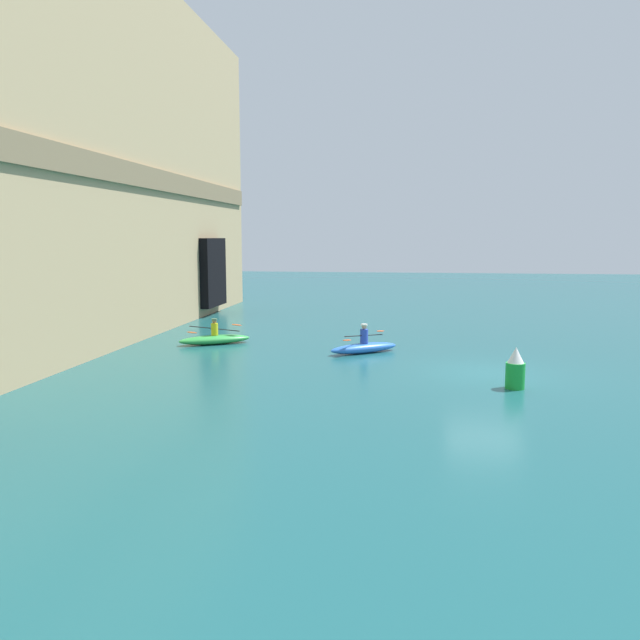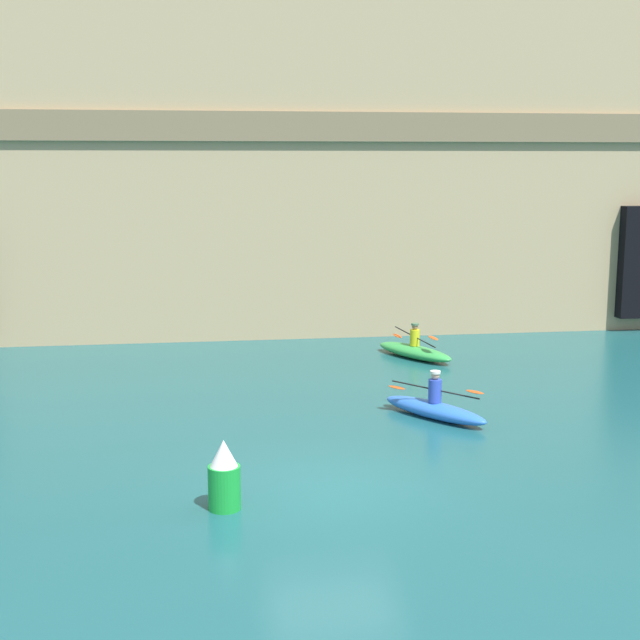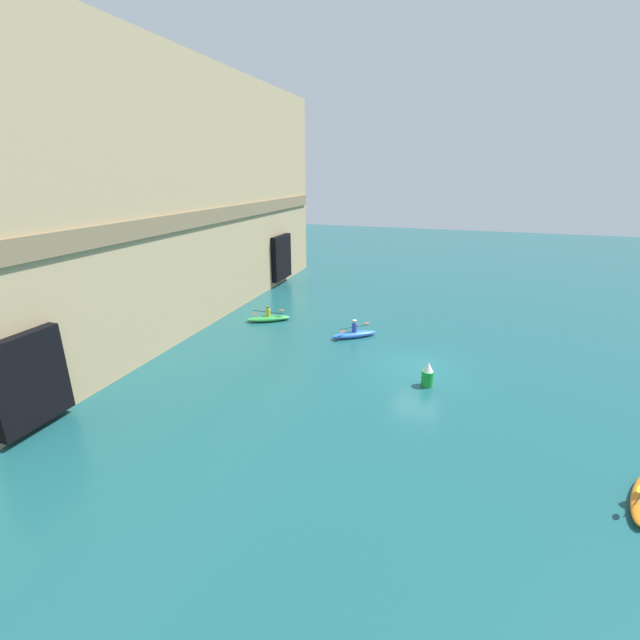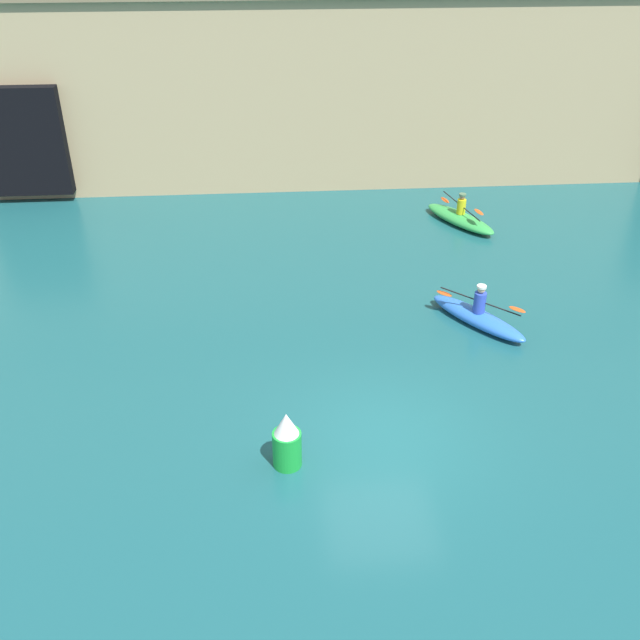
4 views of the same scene
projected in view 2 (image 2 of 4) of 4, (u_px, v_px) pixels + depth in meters
name	position (u px, v px, depth m)	size (l,w,h in m)	color
ground_plane	(333.00, 490.00, 16.75)	(120.00, 120.00, 0.00)	#195156
cliff_bluff	(307.00, 100.00, 32.79)	(39.95, 7.24, 16.64)	tan
kayak_green	(415.00, 351.00, 27.89)	(2.26, 3.07, 1.11)	green
kayak_blue	(435.00, 408.00, 21.38)	(2.31, 2.84, 1.17)	blue
marker_buoy	(224.00, 477.00, 15.74)	(0.58, 0.58, 1.27)	green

